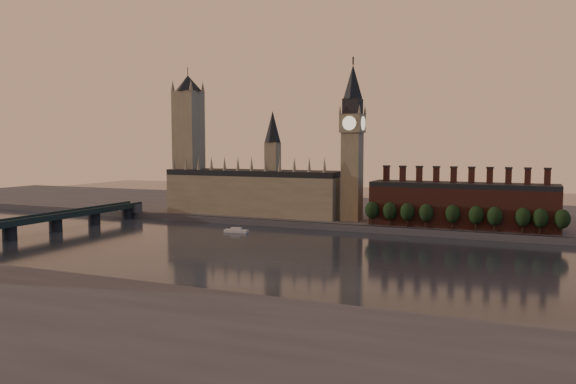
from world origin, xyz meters
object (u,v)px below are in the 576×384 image
big_ben (352,141)px  westminster_bridge (30,223)px  river_boat (236,231)px  victoria_tower (189,138)px

big_ben → westminster_bridge: big_ben is taller
river_boat → victoria_tower: bearing=135.5°
victoria_tower → westminster_bridge: bearing=-106.6°
big_ben → westminster_bridge: (-165.00, -112.70, -49.39)m
westminster_bridge → river_boat: bearing=29.3°
victoria_tower → westminster_bridge: victoria_tower is taller
victoria_tower → big_ben: bearing=-2.2°
westminster_bridge → victoria_tower: bearing=73.4°
big_ben → westminster_bridge: bearing=-145.7°
victoria_tower → westminster_bridge: 133.21m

